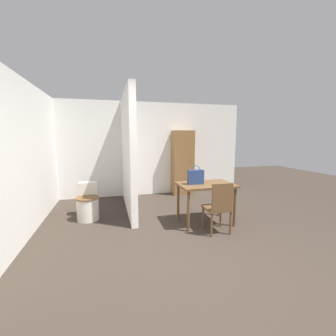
# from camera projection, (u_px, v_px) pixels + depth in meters

# --- Properties ---
(ground_plane) EXTENTS (16.00, 16.00, 0.00)m
(ground_plane) POSITION_uv_depth(u_px,v_px,m) (198.00, 271.00, 2.68)
(ground_plane) COLOR #382D26
(wall_back) EXTENTS (5.46, 0.12, 2.50)m
(wall_back) POSITION_uv_depth(u_px,v_px,m) (145.00, 149.00, 6.13)
(wall_back) COLOR white
(wall_back) RESTS_ON ground_plane
(wall_left) EXTENTS (0.12, 4.73, 2.50)m
(wall_left) POSITION_uv_depth(u_px,v_px,m) (27.00, 157.00, 3.70)
(wall_left) COLOR white
(wall_left) RESTS_ON ground_plane
(partition_wall) EXTENTS (0.12, 2.28, 2.50)m
(partition_wall) POSITION_uv_depth(u_px,v_px,m) (128.00, 152.00, 4.83)
(partition_wall) COLOR white
(partition_wall) RESTS_ON ground_plane
(dining_table) EXTENTS (0.99, 0.69, 0.74)m
(dining_table) POSITION_uv_depth(u_px,v_px,m) (206.00, 189.00, 4.09)
(dining_table) COLOR brown
(dining_table) RESTS_ON ground_plane
(wooden_chair) EXTENTS (0.40, 0.40, 0.86)m
(wooden_chair) POSITION_uv_depth(u_px,v_px,m) (219.00, 206.00, 3.67)
(wooden_chair) COLOR brown
(wooden_chair) RESTS_ON ground_plane
(toilet) EXTENTS (0.43, 0.58, 0.68)m
(toilet) POSITION_uv_depth(u_px,v_px,m) (88.00, 205.00, 4.34)
(toilet) COLOR silver
(toilet) RESTS_ON ground_plane
(handbag) EXTENTS (0.28, 0.11, 0.34)m
(handbag) POSITION_uv_depth(u_px,v_px,m) (196.00, 177.00, 4.02)
(handbag) COLOR navy
(handbag) RESTS_ON dining_table
(wooden_cabinet) EXTENTS (0.57, 0.37, 1.75)m
(wooden_cabinet) POSITION_uv_depth(u_px,v_px,m) (183.00, 163.00, 6.19)
(wooden_cabinet) COLOR brown
(wooden_cabinet) RESTS_ON ground_plane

